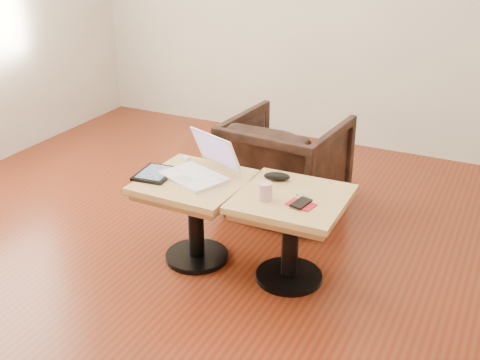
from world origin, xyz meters
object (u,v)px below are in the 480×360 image
at_px(side_table_left, 195,200).
at_px(laptop, 201,168).
at_px(armchair, 285,164).
at_px(side_table_right, 291,217).
at_px(striped_cup, 265,191).

xyz_separation_m(side_table_left, laptop, (0.01, 0.05, 0.17)).
xyz_separation_m(side_table_left, armchair, (0.21, 0.80, -0.05)).
height_order(side_table_left, armchair, armchair).
xyz_separation_m(side_table_right, laptop, (-0.54, 0.01, 0.17)).
bearing_deg(side_table_right, striped_cup, -138.22).
bearing_deg(armchair, laptop, 79.90).
distance_m(side_table_right, striped_cup, 0.22).
relative_size(laptop, armchair, 0.62).
height_order(striped_cup, armchair, armchair).
distance_m(side_table_left, laptop, 0.18).
distance_m(side_table_right, armchair, 0.83).
distance_m(side_table_left, striped_cup, 0.48).
relative_size(side_table_left, striped_cup, 6.18).
bearing_deg(armchair, side_table_left, 80.05).
height_order(laptop, armchair, laptop).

